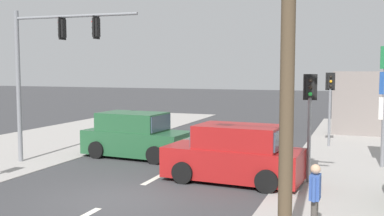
{
  "coord_description": "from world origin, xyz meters",
  "views": [
    {
      "loc": [
        6.45,
        -10.91,
        3.71
      ],
      "look_at": [
        0.87,
        4.0,
        2.34
      ],
      "focal_mm": 42.0,
      "sensor_mm": 36.0,
      "label": 1
    }
  ],
  "objects_px": {
    "pedestal_signal_far_median": "(330,97)",
    "suv_oncoming_mid": "(234,155)",
    "suv_crossing_left": "(136,136)",
    "pedestrian_at_kerb": "(315,196)",
    "traffic_signal_mast": "(45,58)",
    "pedestal_signal_right_kerb": "(310,109)"
  },
  "relations": [
    {
      "from": "traffic_signal_mast",
      "to": "pedestal_signal_right_kerb",
      "type": "height_order",
      "value": "traffic_signal_mast"
    },
    {
      "from": "traffic_signal_mast",
      "to": "suv_crossing_left",
      "type": "bearing_deg",
      "value": 43.13
    },
    {
      "from": "suv_crossing_left",
      "to": "pedestal_signal_right_kerb",
      "type": "bearing_deg",
      "value": -14.26
    },
    {
      "from": "pedestal_signal_right_kerb",
      "to": "suv_oncoming_mid",
      "type": "distance_m",
      "value": 2.87
    },
    {
      "from": "pedestal_signal_far_median",
      "to": "suv_oncoming_mid",
      "type": "bearing_deg",
      "value": -106.98
    },
    {
      "from": "pedestal_signal_far_median",
      "to": "pedestrian_at_kerb",
      "type": "bearing_deg",
      "value": -87.85
    },
    {
      "from": "suv_oncoming_mid",
      "to": "suv_crossing_left",
      "type": "relative_size",
      "value": 1.0
    },
    {
      "from": "traffic_signal_mast",
      "to": "suv_oncoming_mid",
      "type": "distance_m",
      "value": 8.28
    },
    {
      "from": "suv_oncoming_mid",
      "to": "pedestal_signal_right_kerb",
      "type": "bearing_deg",
      "value": 17.69
    },
    {
      "from": "traffic_signal_mast",
      "to": "suv_crossing_left",
      "type": "distance_m",
      "value": 4.82
    },
    {
      "from": "suv_crossing_left",
      "to": "traffic_signal_mast",
      "type": "bearing_deg",
      "value": -136.87
    },
    {
      "from": "pedestrian_at_kerb",
      "to": "suv_crossing_left",
      "type": "bearing_deg",
      "value": 139.9
    },
    {
      "from": "traffic_signal_mast",
      "to": "pedestal_signal_right_kerb",
      "type": "relative_size",
      "value": 1.69
    },
    {
      "from": "pedestal_signal_far_median",
      "to": "pedestal_signal_right_kerb",
      "type": "bearing_deg",
      "value": -91.4
    },
    {
      "from": "pedestrian_at_kerb",
      "to": "suv_oncoming_mid",
      "type": "bearing_deg",
      "value": 125.69
    },
    {
      "from": "pedestal_signal_far_median",
      "to": "suv_oncoming_mid",
      "type": "height_order",
      "value": "pedestal_signal_far_median"
    },
    {
      "from": "suv_oncoming_mid",
      "to": "suv_crossing_left",
      "type": "distance_m",
      "value": 5.65
    },
    {
      "from": "suv_crossing_left",
      "to": "pedestrian_at_kerb",
      "type": "height_order",
      "value": "suv_crossing_left"
    },
    {
      "from": "pedestal_signal_right_kerb",
      "to": "suv_crossing_left",
      "type": "bearing_deg",
      "value": 165.74
    },
    {
      "from": "pedestal_signal_right_kerb",
      "to": "pedestrian_at_kerb",
      "type": "bearing_deg",
      "value": -82.47
    },
    {
      "from": "suv_oncoming_mid",
      "to": "suv_crossing_left",
      "type": "height_order",
      "value": "same"
    },
    {
      "from": "traffic_signal_mast",
      "to": "pedestal_signal_far_median",
      "type": "height_order",
      "value": "traffic_signal_mast"
    }
  ]
}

